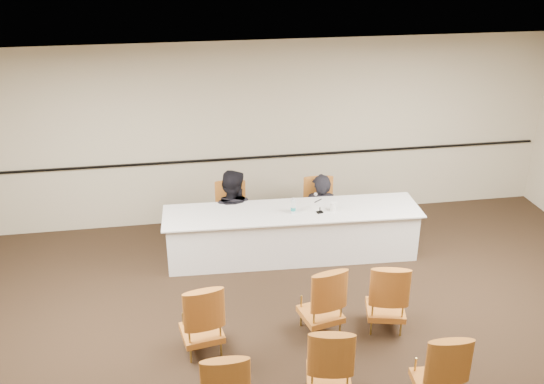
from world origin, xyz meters
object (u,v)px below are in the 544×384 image
(water_bottle, at_px, (293,206))
(microphone, at_px, (320,204))
(panelist_second, at_px, (232,219))
(drinking_glass, at_px, (293,209))
(panelist_main, at_px, (320,220))
(aud_chair_front_left, at_px, (201,317))
(aud_chair_front_right, at_px, (387,294))
(panelist_second_chair, at_px, (232,214))
(aud_chair_front_mid, at_px, (321,298))
(panel_table, at_px, (292,233))
(coffee_cup, at_px, (333,207))
(panelist_main_chair, at_px, (320,210))
(aud_chair_back_mid, at_px, (329,360))
(aud_chair_back_right, at_px, (439,366))

(water_bottle, bearing_deg, microphone, -7.73)
(panelist_second, xyz_separation_m, drinking_glass, (0.85, -0.63, 0.42))
(panelist_second, relative_size, drinking_glass, 16.46)
(drinking_glass, bearing_deg, panelist_main, 45.77)
(panelist_main, bearing_deg, panelist_second, 7.93)
(panelist_second, relative_size, aud_chair_front_left, 1.73)
(water_bottle, relative_size, aud_chair_front_right, 0.25)
(panelist_second, bearing_deg, drinking_glass, 165.00)
(panelist_second_chair, bearing_deg, aud_chair_front_right, -54.40)
(drinking_glass, distance_m, aud_chair_front_left, 2.48)
(panelist_second_chair, relative_size, water_bottle, 3.93)
(panelist_second_chair, relative_size, aud_chair_front_mid, 1.00)
(panelist_main, bearing_deg, panelist_second_chair, 7.93)
(aud_chair_front_right, bearing_deg, panelist_main, 109.12)
(panel_table, relative_size, coffee_cup, 26.67)
(panelist_second, bearing_deg, panelist_main_chair, -160.78)
(panelist_main_chair, height_order, aud_chair_back_mid, same)
(aud_chair_back_mid, bearing_deg, panelist_main, 89.17)
(panelist_main_chair, relative_size, microphone, 3.52)
(panelist_main, relative_size, microphone, 5.92)
(panelist_main_chair, relative_size, aud_chair_back_mid, 1.00)
(coffee_cup, height_order, aud_chair_back_right, aud_chair_back_right)
(panelist_second_chair, distance_m, water_bottle, 1.15)
(drinking_glass, relative_size, aud_chair_back_right, 0.11)
(aud_chair_front_mid, relative_size, aud_chair_back_mid, 1.00)
(panelist_second, relative_size, aud_chair_front_right, 1.73)
(aud_chair_front_left, distance_m, aud_chair_back_right, 2.68)
(microphone, bearing_deg, panelist_second_chair, 134.60)
(water_bottle, bearing_deg, aud_chair_front_mid, -90.26)
(microphone, bearing_deg, aud_chair_front_left, -149.52)
(panelist_second_chair, distance_m, aud_chair_back_right, 4.23)
(drinking_glass, distance_m, aud_chair_back_mid, 2.97)
(panelist_main, bearing_deg, aud_chair_back_right, 105.36)
(panelist_second, height_order, aud_chair_back_right, panelist_second)
(coffee_cup, relative_size, aud_chair_front_left, 0.15)
(drinking_glass, distance_m, aud_chair_front_right, 2.07)
(panel_table, xyz_separation_m, microphone, (0.38, -0.13, 0.51))
(panel_table, distance_m, aud_chair_back_right, 3.38)
(panelist_main_chair, xyz_separation_m, panelist_second_chair, (-1.40, 0.06, 0.00))
(aud_chair_back_mid, bearing_deg, aud_chair_front_right, 58.00)
(microphone, relative_size, drinking_glass, 2.70)
(water_bottle, bearing_deg, coffee_cup, -2.89)
(coffee_cup, xyz_separation_m, aud_chair_front_left, (-2.06, -1.88, -0.36))
(panel_table, xyz_separation_m, aud_chair_front_left, (-1.48, -1.99, 0.10))
(panelist_second, bearing_deg, panelist_main, -160.78)
(panelist_main_chair, bearing_deg, drinking_glass, -131.79)
(water_bottle, xyz_separation_m, aud_chair_front_left, (-1.47, -1.91, -0.41))
(panelist_main, distance_m, drinking_glass, 0.96)
(drinking_glass, bearing_deg, aud_chair_front_right, -67.10)
(panelist_second, height_order, water_bottle, panelist_second)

